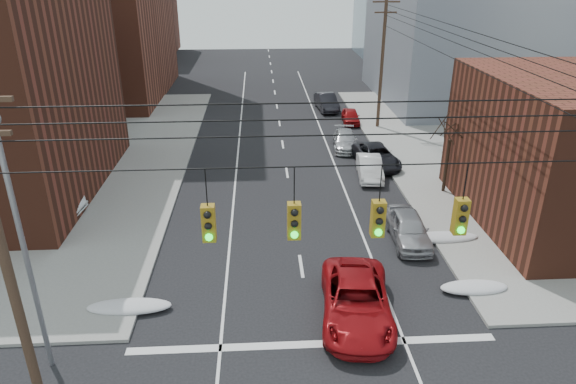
{
  "coord_description": "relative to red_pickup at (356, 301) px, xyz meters",
  "views": [
    {
      "loc": [
        -1.85,
        -8.79,
        13.2
      ],
      "look_at": [
        -0.51,
        13.99,
        3.0
      ],
      "focal_mm": 32.0,
      "sensor_mm": 36.0,
      "label": 1
    }
  ],
  "objects": [
    {
      "name": "building_brick_far",
      "position": [
        -27.89,
        66.0,
        5.18
      ],
      "size": [
        22.0,
        18.0,
        12.0
      ],
      "primitive_type": "cube",
      "color": "#532619",
      "rests_on": "ground"
    },
    {
      "name": "utility_pole_left",
      "position": [
        -10.39,
        -5.0,
        4.96
      ],
      "size": [
        2.2,
        0.28,
        11.0
      ],
      "color": "#473323",
      "rests_on": "ground"
    },
    {
      "name": "utility_pole_far",
      "position": [
        6.61,
        26.0,
        4.96
      ],
      "size": [
        2.2,
        0.28,
        11.0
      ],
      "color": "#473323",
      "rests_on": "ground"
    },
    {
      "name": "traffic_signals",
      "position": [
        -1.79,
        -5.03,
        6.35
      ],
      "size": [
        17.0,
        0.42,
        2.02
      ],
      "color": "black",
      "rests_on": "ground"
    },
    {
      "name": "street_light",
      "position": [
        -11.39,
        -2.0,
        4.72
      ],
      "size": [
        0.44,
        0.44,
        9.32
      ],
      "color": "gray",
      "rests_on": "ground"
    },
    {
      "name": "bare_tree",
      "position": [
        7.7,
        12.0,
        1.5
      ],
      "size": [
        2.09,
        2.2,
        4.93
      ],
      "color": "black",
      "rests_on": "ground"
    },
    {
      "name": "snow_nw",
      "position": [
        -9.29,
        1.0,
        -0.61
      ],
      "size": [
        3.5,
        1.08,
        0.42
      ],
      "primitive_type": "ellipsoid",
      "color": "silver",
      "rests_on": "ground"
    },
    {
      "name": "snow_ne",
      "position": [
        5.51,
        1.5,
        -0.61
      ],
      "size": [
        3.0,
        1.08,
        0.42
      ],
      "primitive_type": "ellipsoid",
      "color": "silver",
      "rests_on": "ground"
    },
    {
      "name": "snow_east_far",
      "position": [
        5.51,
        6.0,
        -0.61
      ],
      "size": [
        4.0,
        1.08,
        0.42
      ],
      "primitive_type": "ellipsoid",
      "color": "silver",
      "rests_on": "ground"
    },
    {
      "name": "red_pickup",
      "position": [
        0.0,
        0.0,
        0.0
      ],
      "size": [
        3.35,
        6.16,
        1.64
      ],
      "primitive_type": "imported",
      "rotation": [
        0.0,
        0.0,
        -0.11
      ],
      "color": "maroon",
      "rests_on": "ground"
    },
    {
      "name": "parked_car_a",
      "position": [
        3.82,
        6.08,
        -0.06
      ],
      "size": [
        1.99,
        4.53,
        1.52
      ],
      "primitive_type": "imported",
      "rotation": [
        0.0,
        0.0,
        -0.05
      ],
      "color": "#A1A1A6",
      "rests_on": "ground"
    },
    {
      "name": "parked_car_b",
      "position": [
        3.6,
        14.81,
        -0.12
      ],
      "size": [
        1.88,
        4.39,
        1.41
      ],
      "primitive_type": "imported",
      "rotation": [
        0.0,
        0.0,
        -0.09
      ],
      "color": "silver",
      "rests_on": "ground"
    },
    {
      "name": "parked_car_c",
      "position": [
        4.51,
        16.97,
        -0.11
      ],
      "size": [
        3.02,
        5.4,
        1.43
      ],
      "primitive_type": "imported",
      "rotation": [
        0.0,
        0.0,
        0.13
      ],
      "color": "black",
      "rests_on": "ground"
    },
    {
      "name": "parked_car_d",
      "position": [
        2.91,
        20.77,
        -0.17
      ],
      "size": [
        2.28,
        4.65,
        1.3
      ],
      "primitive_type": "imported",
      "rotation": [
        0.0,
        0.0,
        -0.11
      ],
      "color": "#ADADB2",
      "rests_on": "ground"
    },
    {
      "name": "parked_car_e",
      "position": [
        4.51,
        27.61,
        -0.2
      ],
      "size": [
        1.74,
        3.76,
        1.25
      ],
      "primitive_type": "imported",
      "rotation": [
        0.0,
        0.0,
        -0.07
      ],
      "color": "maroon",
      "rests_on": "ground"
    },
    {
      "name": "parked_car_f",
      "position": [
        2.91,
        32.24,
        -0.03
      ],
      "size": [
        2.13,
        4.95,
        1.59
      ],
      "primitive_type": "imported",
      "rotation": [
        0.0,
        0.0,
        0.1
      ],
      "color": "black",
      "rests_on": "ground"
    },
    {
      "name": "lot_car_a",
      "position": [
        -16.05,
        10.14,
        0.08
      ],
      "size": [
        4.67,
        2.05,
        1.49
      ],
      "primitive_type": "imported",
      "rotation": [
        0.0,
        0.0,
        1.46
      ],
      "color": "silver",
      "rests_on": "sidewalk_nw"
    },
    {
      "name": "lot_car_b",
      "position": [
        -16.68,
        15.61,
        0.0
      ],
      "size": [
        4.94,
        2.45,
        1.35
      ],
      "primitive_type": "imported",
      "rotation": [
        0.0,
        0.0,
        1.53
      ],
      "color": "#ADAEB2",
      "rests_on": "sidewalk_nw"
    },
    {
      "name": "lot_car_c",
      "position": [
        -20.41,
        14.93,
        0.02
      ],
      "size": [
        4.89,
        2.31,
        1.38
      ],
      "primitive_type": "imported",
      "rotation": [
        0.0,
        0.0,
        1.49
      ],
      "color": "black",
      "rests_on": "sidewalk_nw"
    },
    {
      "name": "lot_car_d",
      "position": [
        -19.77,
        16.7,
        0.02
      ],
      "size": [
        4.38,
        3.16,
        1.38
      ],
      "primitive_type": "imported",
      "rotation": [
        0.0,
        0.0,
        1.99
      ],
      "color": "silver",
      "rests_on": "sidewalk_nw"
    }
  ]
}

